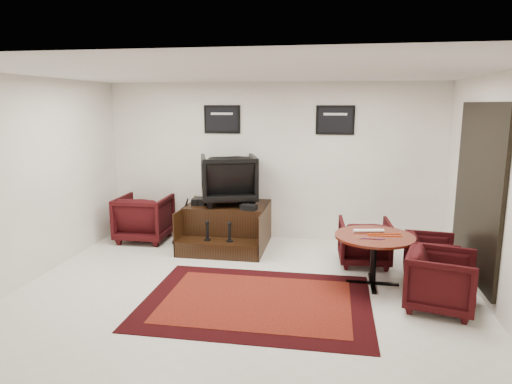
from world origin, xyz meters
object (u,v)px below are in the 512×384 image
Objects in this scene: table_chair_back at (364,239)px; table_chair_window at (431,255)px; shine_podium at (227,226)px; shine_chair at (229,176)px; armchair_side at (144,216)px; meeting_table at (374,242)px; table_chair_corner at (441,278)px.

table_chair_back is 1.12× the size of table_chair_window.
table_chair_back reaches higher than shine_podium.
shine_podium is 0.87m from shine_chair.
shine_chair is at bearing -176.72° from armchair_side.
table_chair_corner is (0.73, -0.65, -0.21)m from meeting_table.
armchair_side is 5.08m from table_chair_corner.
meeting_table is 0.91m from table_chair_window.
shine_podium is at bearing 149.34° from meeting_table.
table_chair_back is (2.29, -0.73, -0.80)m from shine_chair.
armchair_side is (-1.54, -0.11, -0.74)m from shine_chair.
shine_podium is at bearing 77.95° from table_chair_window.
armchair_side reaches higher than shine_podium.
shine_chair is at bearing 90.00° from shine_podium.
table_chair_back is at bearing 144.60° from shine_chair.
table_chair_corner reaches higher than meeting_table.
meeting_table is at bearing 91.72° from table_chair_back.
shine_podium is 2.36m from table_chair_back.
meeting_table is (3.90, -1.43, 0.16)m from armchair_side.
table_chair_corner reaches higher than table_chair_back.
shine_chair reaches higher than table_chair_back.
armchair_side is 1.17× the size of table_chair_back.
table_chair_back is (-0.07, 0.82, -0.22)m from meeting_table.
shine_chair is at bearing 75.63° from table_chair_window.
table_chair_corner is (4.63, -2.08, -0.06)m from armchair_side.
shine_chair reaches higher than armchair_side.
shine_chair reaches higher than meeting_table.
table_chair_corner is at bearing 154.91° from armchair_side.
armchair_side is 4.16m from meeting_table.
table_chair_back is 0.98× the size of table_chair_corner.
shine_podium is 1.35× the size of meeting_table.
shine_chair reaches higher than shine_podium.
shine_podium is at bearing 177.92° from armchair_side.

